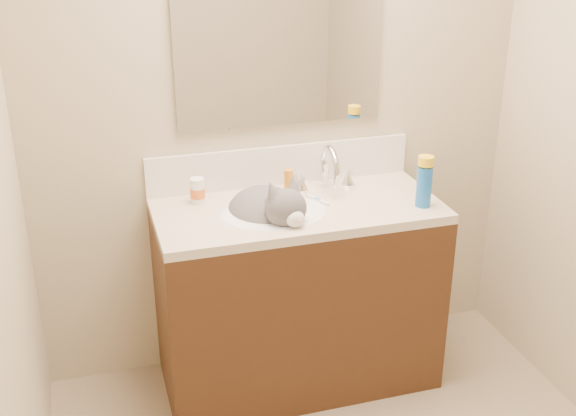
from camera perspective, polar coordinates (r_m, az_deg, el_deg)
room_shell at (r=1.95m, az=9.59°, el=6.16°), size 2.24×2.54×2.52m
vanity_cabinet at (r=3.22m, az=0.77°, el=-7.22°), size 1.20×0.55×0.82m
counter_slab at (r=3.03m, az=0.82°, el=-0.20°), size 1.20×0.55×0.04m
basin at (r=2.99m, az=-1.21°, el=-1.57°), size 0.45×0.36×0.14m
faucet at (r=3.16m, az=3.20°, el=2.90°), size 0.28×0.20×0.21m
cat at (r=2.99m, az=-1.49°, el=-0.49°), size 0.43×0.48×0.34m
backsplash at (r=3.22m, az=-0.58°, el=3.40°), size 1.20×0.02×0.18m
mirror at (r=3.07m, az=-0.62°, el=13.81°), size 0.90×0.02×0.80m
pill_bottle at (r=3.05m, az=-7.16°, el=1.37°), size 0.07×0.07×0.11m
pill_label at (r=3.06m, az=-7.15°, el=1.21°), size 0.07×0.07×0.04m
silver_jar at (r=3.18m, az=0.30°, el=1.98°), size 0.06×0.06×0.06m
amber_bottle at (r=3.16m, az=0.04°, el=2.22°), size 0.05×0.05×0.10m
toothbrush at (r=3.07m, az=2.35°, el=0.67°), size 0.07×0.14×0.01m
toothbrush_head at (r=3.07m, az=2.36°, el=0.71°), size 0.02×0.03×0.01m
spray_can at (r=3.04m, az=10.69°, el=1.68°), size 0.06×0.06×0.17m
spray_cap at (r=3.00m, az=10.85°, el=3.67°), size 0.07×0.07×0.04m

